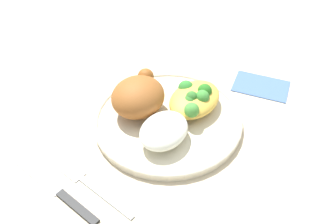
# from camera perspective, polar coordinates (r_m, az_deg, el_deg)

# --- Properties ---
(ground_plane) EXTENTS (2.00, 2.00, 0.00)m
(ground_plane) POSITION_cam_1_polar(r_m,az_deg,el_deg) (0.62, 0.00, -1.77)
(ground_plane) COLOR #C8B594
(plate) EXTENTS (0.26, 0.26, 0.02)m
(plate) POSITION_cam_1_polar(r_m,az_deg,el_deg) (0.62, 0.00, -1.21)
(plate) COLOR beige
(plate) RESTS_ON ground_plane
(roasted_chicken) EXTENTS (0.10, 0.09, 0.06)m
(roasted_chicken) POSITION_cam_1_polar(r_m,az_deg,el_deg) (0.61, -4.81, 2.62)
(roasted_chicken) COLOR brown
(roasted_chicken) RESTS_ON plate
(rice_pile) EXTENTS (0.09, 0.07, 0.04)m
(rice_pile) POSITION_cam_1_polar(r_m,az_deg,el_deg) (0.56, -0.68, -3.02)
(rice_pile) COLOR white
(rice_pile) RESTS_ON plate
(mac_cheese_with_broccoli) EXTENTS (0.11, 0.08, 0.04)m
(mac_cheese_with_broccoli) POSITION_cam_1_polar(r_m,az_deg,el_deg) (0.62, 4.30, 2.21)
(mac_cheese_with_broccoli) COLOR gold
(mac_cheese_with_broccoli) RESTS_ON plate
(fork) EXTENTS (0.03, 0.14, 0.01)m
(fork) POSITION_cam_1_polar(r_m,az_deg,el_deg) (0.54, -12.04, -11.82)
(fork) COLOR #B2B2B7
(fork) RESTS_ON ground_plane
(knife) EXTENTS (0.03, 0.19, 0.01)m
(knife) POSITION_cam_1_polar(r_m,az_deg,el_deg) (0.55, -17.12, -12.31)
(knife) COLOR black
(knife) RESTS_ON ground_plane
(napkin) EXTENTS (0.09, 0.12, 0.00)m
(napkin) POSITION_cam_1_polar(r_m,az_deg,el_deg) (0.73, 14.83, 4.13)
(napkin) COLOR #47669E
(napkin) RESTS_ON ground_plane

